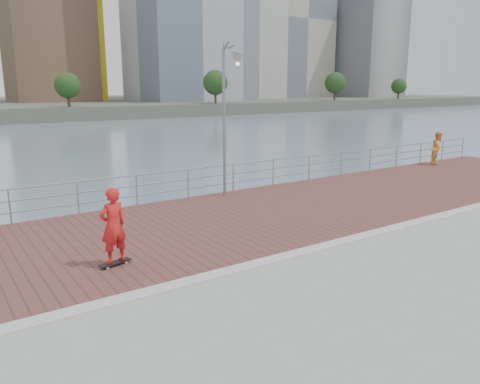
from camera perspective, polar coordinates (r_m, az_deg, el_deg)
water at (r=12.63m, az=5.34°, el=-16.49°), size 400.00×400.00×0.00m
brick_lane at (r=14.57m, az=-3.56°, el=-3.79°), size 40.00×6.80×0.02m
curb at (r=11.77m, az=5.55°, el=-7.84°), size 40.00×0.40×0.06m
guardrail at (r=17.33m, az=-9.37°, el=1.08°), size 39.06×0.06×1.13m
street_lamp at (r=17.32m, az=-1.26°, el=11.95°), size 0.40×1.17×5.50m
skateboard at (r=11.55m, az=-14.96°, el=-8.33°), size 0.80×0.35×0.09m
skateboarder at (r=11.26m, az=-15.23°, el=-3.97°), size 0.73×0.55×1.80m
bystander at (r=27.24m, az=23.00°, el=4.94°), size 1.03×0.91×1.77m
shoreline_trees at (r=90.69m, az=-15.06°, el=12.58°), size 169.34×5.18×6.90m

